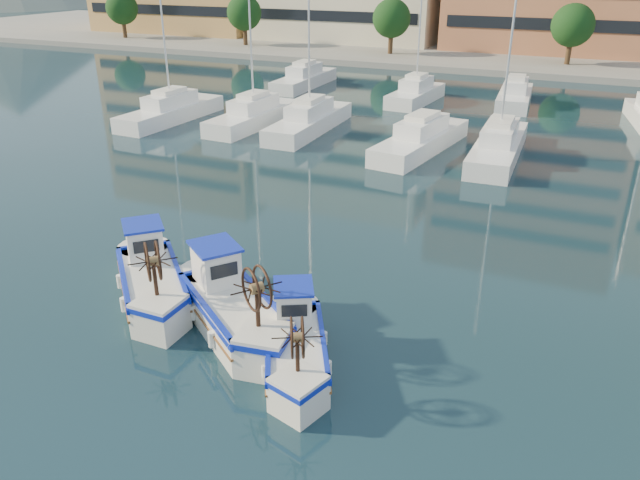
% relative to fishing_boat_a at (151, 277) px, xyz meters
% --- Properties ---
extents(ground, '(300.00, 300.00, 0.00)m').
position_rel_fishing_boat_a_xyz_m(ground, '(4.32, -0.74, -0.77)').
color(ground, '#1A3445').
rests_on(ground, ground).
extents(yacht_marina, '(38.37, 23.93, 11.50)m').
position_rel_fishing_boat_a_xyz_m(yacht_marina, '(0.97, 26.53, -0.24)').
color(yacht_marina, white).
rests_on(yacht_marina, ground).
extents(fishing_boat_a, '(4.28, 4.30, 2.78)m').
position_rel_fishing_boat_a_xyz_m(fishing_boat_a, '(0.00, 0.00, 0.00)').
color(fishing_boat_a, silver).
rests_on(fishing_boat_a, ground).
extents(fishing_boat_b, '(4.67, 4.14, 2.89)m').
position_rel_fishing_boat_a_xyz_m(fishing_boat_b, '(3.27, -0.48, 0.03)').
color(fishing_boat_b, silver).
rests_on(fishing_boat_b, ground).
extents(fishing_boat_c, '(3.16, 4.01, 2.42)m').
position_rel_fishing_boat_a_xyz_m(fishing_boat_c, '(5.76, -1.30, -0.10)').
color(fishing_boat_c, silver).
rests_on(fishing_boat_c, ground).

